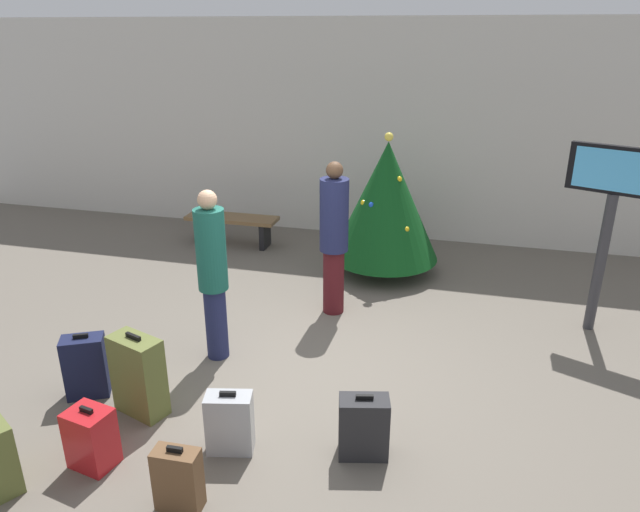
{
  "coord_description": "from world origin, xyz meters",
  "views": [
    {
      "loc": [
        1.4,
        -4.94,
        3.32
      ],
      "look_at": [
        -0.14,
        1.0,
        0.9
      ],
      "focal_mm": 32.54,
      "sensor_mm": 36.0,
      "label": 1
    }
  ],
  "objects_px": {
    "flight_info_kiosk": "(612,203)",
    "suitcase_6": "(138,376)",
    "suitcase_5": "(86,366)",
    "suitcase_1": "(178,479)",
    "suitcase_3": "(364,427)",
    "suitcase_4": "(91,438)",
    "holiday_tree": "(386,201)",
    "waiting_bench": "(232,223)",
    "traveller_0": "(334,235)",
    "suitcase_0": "(230,423)",
    "traveller_1": "(213,272)"
  },
  "relations": [
    {
      "from": "suitcase_4",
      "to": "suitcase_6",
      "type": "bearing_deg",
      "value": 89.44
    },
    {
      "from": "traveller_0",
      "to": "suitcase_6",
      "type": "xyz_separation_m",
      "value": [
        -1.25,
        -2.44,
        -0.63
      ]
    },
    {
      "from": "waiting_bench",
      "to": "suitcase_0",
      "type": "relative_size",
      "value": 2.6
    },
    {
      "from": "suitcase_5",
      "to": "suitcase_1",
      "type": "bearing_deg",
      "value": -35.31
    },
    {
      "from": "traveller_1",
      "to": "suitcase_6",
      "type": "height_order",
      "value": "traveller_1"
    },
    {
      "from": "waiting_bench",
      "to": "suitcase_6",
      "type": "distance_m",
      "value": 4.47
    },
    {
      "from": "suitcase_1",
      "to": "suitcase_6",
      "type": "distance_m",
      "value": 1.31
    },
    {
      "from": "flight_info_kiosk",
      "to": "suitcase_4",
      "type": "relative_size",
      "value": 3.96
    },
    {
      "from": "suitcase_5",
      "to": "suitcase_6",
      "type": "xyz_separation_m",
      "value": [
        0.64,
        -0.11,
        0.07
      ]
    },
    {
      "from": "holiday_tree",
      "to": "traveller_0",
      "type": "bearing_deg",
      "value": -106.38
    },
    {
      "from": "suitcase_0",
      "to": "holiday_tree",
      "type": "bearing_deg",
      "value": 80.96
    },
    {
      "from": "suitcase_0",
      "to": "suitcase_6",
      "type": "bearing_deg",
      "value": 164.17
    },
    {
      "from": "waiting_bench",
      "to": "traveller_0",
      "type": "xyz_separation_m",
      "value": [
        2.15,
        -1.94,
        0.65
      ]
    },
    {
      "from": "traveller_1",
      "to": "suitcase_6",
      "type": "relative_size",
      "value": 2.3
    },
    {
      "from": "suitcase_1",
      "to": "suitcase_4",
      "type": "relative_size",
      "value": 1.0
    },
    {
      "from": "traveller_1",
      "to": "flight_info_kiosk",
      "type": "bearing_deg",
      "value": 22.8
    },
    {
      "from": "flight_info_kiosk",
      "to": "suitcase_4",
      "type": "distance_m",
      "value": 5.68
    },
    {
      "from": "holiday_tree",
      "to": "suitcase_1",
      "type": "bearing_deg",
      "value": -99.17
    },
    {
      "from": "suitcase_5",
      "to": "suitcase_6",
      "type": "distance_m",
      "value": 0.65
    },
    {
      "from": "suitcase_4",
      "to": "suitcase_5",
      "type": "distance_m",
      "value": 1.05
    },
    {
      "from": "suitcase_3",
      "to": "suitcase_6",
      "type": "bearing_deg",
      "value": 178.27
    },
    {
      "from": "waiting_bench",
      "to": "suitcase_1",
      "type": "distance_m",
      "value": 5.64
    },
    {
      "from": "suitcase_3",
      "to": "waiting_bench",
      "type": "bearing_deg",
      "value": 124.01
    },
    {
      "from": "suitcase_1",
      "to": "suitcase_3",
      "type": "height_order",
      "value": "suitcase_3"
    },
    {
      "from": "waiting_bench",
      "to": "suitcase_5",
      "type": "xyz_separation_m",
      "value": [
        0.27,
        -4.27,
        -0.05
      ]
    },
    {
      "from": "traveller_0",
      "to": "suitcase_1",
      "type": "distance_m",
      "value": 3.5
    },
    {
      "from": "holiday_tree",
      "to": "waiting_bench",
      "type": "relative_size",
      "value": 1.36
    },
    {
      "from": "suitcase_0",
      "to": "suitcase_1",
      "type": "height_order",
      "value": "suitcase_0"
    },
    {
      "from": "suitcase_6",
      "to": "suitcase_5",
      "type": "bearing_deg",
      "value": 170.1
    },
    {
      "from": "traveller_1",
      "to": "suitcase_4",
      "type": "distance_m",
      "value": 1.98
    },
    {
      "from": "traveller_1",
      "to": "suitcase_5",
      "type": "relative_size",
      "value": 2.81
    },
    {
      "from": "suitcase_6",
      "to": "suitcase_3",
      "type": "bearing_deg",
      "value": -1.73
    },
    {
      "from": "traveller_0",
      "to": "suitcase_5",
      "type": "relative_size",
      "value": 2.88
    },
    {
      "from": "waiting_bench",
      "to": "holiday_tree",
      "type": "bearing_deg",
      "value": -11.6
    },
    {
      "from": "suitcase_0",
      "to": "suitcase_6",
      "type": "relative_size",
      "value": 0.71
    },
    {
      "from": "suitcase_3",
      "to": "suitcase_4",
      "type": "distance_m",
      "value": 2.2
    },
    {
      "from": "traveller_0",
      "to": "suitcase_0",
      "type": "height_order",
      "value": "traveller_0"
    },
    {
      "from": "holiday_tree",
      "to": "traveller_0",
      "type": "relative_size",
      "value": 1.06
    },
    {
      "from": "holiday_tree",
      "to": "suitcase_6",
      "type": "relative_size",
      "value": 2.51
    },
    {
      "from": "suitcase_4",
      "to": "suitcase_6",
      "type": "distance_m",
      "value": 0.74
    },
    {
      "from": "traveller_0",
      "to": "suitcase_6",
      "type": "height_order",
      "value": "traveller_0"
    },
    {
      "from": "holiday_tree",
      "to": "suitcase_6",
      "type": "bearing_deg",
      "value": -113.33
    },
    {
      "from": "holiday_tree",
      "to": "suitcase_3",
      "type": "relative_size",
      "value": 3.48
    },
    {
      "from": "waiting_bench",
      "to": "suitcase_0",
      "type": "bearing_deg",
      "value": -67.73
    },
    {
      "from": "holiday_tree",
      "to": "suitcase_1",
      "type": "xyz_separation_m",
      "value": [
        -0.78,
        -4.82,
        -0.82
      ]
    },
    {
      "from": "waiting_bench",
      "to": "traveller_1",
      "type": "xyz_separation_m",
      "value": [
        1.19,
        -3.29,
        0.63
      ]
    },
    {
      "from": "flight_info_kiosk",
      "to": "suitcase_5",
      "type": "distance_m",
      "value": 5.73
    },
    {
      "from": "traveller_0",
      "to": "traveller_1",
      "type": "height_order",
      "value": "traveller_0"
    },
    {
      "from": "traveller_0",
      "to": "waiting_bench",
      "type": "bearing_deg",
      "value": 137.96
    },
    {
      "from": "flight_info_kiosk",
      "to": "suitcase_6",
      "type": "relative_size",
      "value": 2.68
    }
  ]
}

